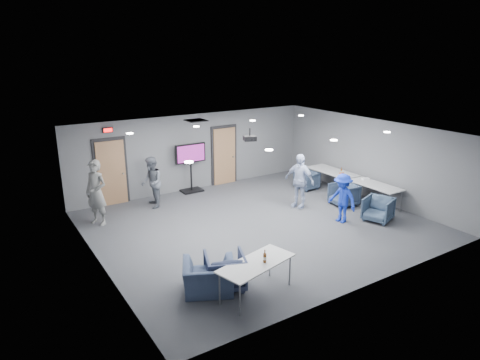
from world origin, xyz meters
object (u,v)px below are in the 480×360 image
table_right_b (375,186)px  chair_right_b (344,195)px  person_d (342,198)px  bottle_front (265,258)px  tv_stand (191,165)px  chair_front_a (225,271)px  table_right_a (333,172)px  chair_right_a (307,180)px  bottle_right (341,171)px  chair_right_c (378,209)px  person_c (299,181)px  person_a (96,193)px  chair_front_b (209,277)px  table_front_left (256,265)px  projector (250,138)px  person_b (152,182)px

table_right_b → chair_right_b: bearing=51.2°
table_right_b → person_d: bearing=101.3°
bottle_front → tv_stand: bearing=75.8°
chair_front_a → table_right_a: 7.44m
chair_right_a → bottle_right: size_ratio=3.00×
chair_right_c → bottle_right: size_ratio=3.29×
person_c → person_d: 1.66m
person_a → chair_front_b: person_a is taller
chair_front_b → table_front_left: table_front_left is taller
person_d → projector: size_ratio=3.40×
person_a → bottle_right: bearing=43.4°
person_c → person_a: bearing=-128.7°
chair_front_a → tv_stand: tv_stand is taller
person_c → bottle_right: person_c is taller
bottle_front → table_front_left: bearing=150.0°
bottle_right → tv_stand: size_ratio=0.14×
table_right_a → table_front_left: bearing=123.9°
chair_front_b → bottle_front: bearing=169.8°
person_b → chair_right_b: 6.17m
bottle_front → projector: bearing=60.3°
chair_front_b → table_right_b: 7.12m
chair_right_c → table_front_left: bearing=-95.6°
chair_front_b → table_front_left: size_ratio=0.57×
chair_right_c → chair_front_b: chair_right_c is taller
person_d → tv_stand: bearing=-158.5°
chair_right_c → chair_front_a: 5.72m
chair_right_a → chair_right_c: bearing=-7.2°
table_right_a → tv_stand: bearing=58.5°
person_a → person_c: person_a is taller
chair_front_b → bottle_right: 7.58m
tv_stand → projector: size_ratio=4.03×
chair_right_c → chair_front_a: size_ratio=0.93×
chair_right_b → chair_right_c: size_ratio=0.99×
bottle_right → projector: (-3.82, -0.01, 1.59)m
person_c → projector: size_ratio=4.07×
bottle_right → person_d: bearing=-134.6°
chair_right_c → chair_front_a: (-5.67, -0.74, 0.03)m
chair_right_b → table_right_b: size_ratio=0.45×
table_right_a → tv_stand: size_ratio=1.11×
person_d → tv_stand: size_ratio=0.84×
chair_front_b → bottle_front: 1.25m
person_b → chair_right_c: (5.16, -4.66, -0.47)m
person_c → chair_front_a: bearing=-76.4°
table_right_a → table_front_left: same height
person_a → chair_front_a: person_a is taller
person_d → person_c: bearing=-176.6°
chair_right_c → projector: (-2.98, 2.35, 2.05)m
chair_right_b → table_front_left: (-5.40, -2.83, 0.33)m
person_a → chair_front_a: size_ratio=2.27×
person_c → chair_front_b: size_ratio=1.66×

